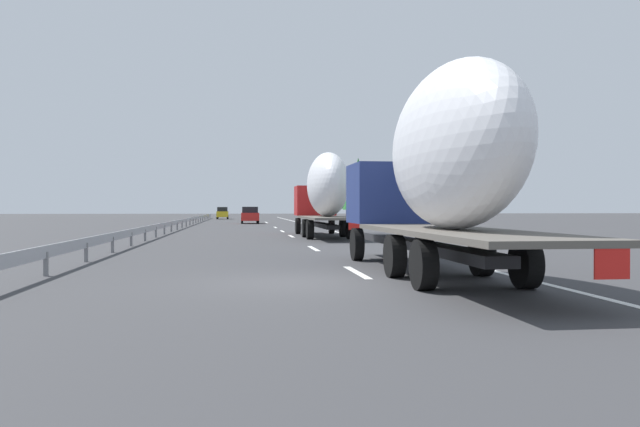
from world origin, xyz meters
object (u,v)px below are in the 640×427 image
(truck_trailing, at_px, (439,165))
(road_sign, at_px, (333,202))
(truck_lead, at_px, (325,192))
(car_red_compact, at_px, (250,215))
(car_yellow_coupe, at_px, (223,213))

(truck_trailing, xyz_separation_m, road_sign, (38.16, -3.10, -0.56))
(truck_lead, bearing_deg, road_sign, -10.14)
(truck_lead, height_order, car_red_compact, truck_lead)
(car_red_compact, bearing_deg, truck_trailing, -175.96)
(car_red_compact, bearing_deg, car_yellow_coupe, 7.62)
(truck_lead, distance_m, truck_trailing, 20.83)
(road_sign, bearing_deg, car_yellow_coupe, 13.91)
(truck_lead, xyz_separation_m, car_red_compact, (32.42, 3.77, -1.70))
(car_yellow_coupe, bearing_deg, truck_lead, -172.92)
(car_yellow_coupe, distance_m, road_sign, 43.85)
(truck_trailing, distance_m, car_red_compact, 53.41)
(car_yellow_coupe, relative_size, road_sign, 1.29)
(truck_lead, relative_size, truck_trailing, 0.95)
(car_red_compact, relative_size, road_sign, 1.38)
(road_sign, bearing_deg, truck_lead, 169.86)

